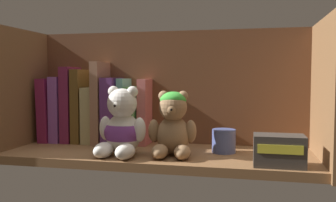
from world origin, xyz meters
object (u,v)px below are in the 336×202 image
(book_6, at_px, (115,110))
(book_1, at_px, (63,109))
(book_3, at_px, (83,106))
(pillar_candle, at_px, (224,141))
(book_7, at_px, (125,111))
(book_8, at_px, (135,115))
(book_9, at_px, (146,112))
(teddy_bear_larger, at_px, (122,128))
(book_2, at_px, (73,104))
(book_0, at_px, (53,109))
(book_4, at_px, (94,115))
(small_product_box, at_px, (279,150))
(book_5, at_px, (104,102))
(teddy_bear_smaller, at_px, (173,125))

(book_6, bearing_deg, book_1, -180.00)
(book_3, distance_m, pillar_candle, 0.41)
(book_6, distance_m, book_7, 0.03)
(book_8, height_order, book_9, book_9)
(book_3, relative_size, teddy_bear_larger, 1.26)
(book_7, distance_m, book_8, 0.03)
(book_2, height_order, teddy_bear_larger, book_2)
(book_0, relative_size, teddy_bear_larger, 1.10)
(book_0, relative_size, book_4, 1.16)
(book_3, height_order, small_product_box, book_3)
(book_1, height_order, book_5, book_5)
(teddy_bear_larger, distance_m, teddy_bear_smaller, 0.12)
(book_4, distance_m, small_product_box, 0.52)
(book_3, xyz_separation_m, book_4, (0.03, 0.00, -0.02))
(book_2, xyz_separation_m, small_product_box, (0.55, -0.18, -0.07))
(book_8, distance_m, book_9, 0.03)
(pillar_candle, bearing_deg, book_6, 166.49)
(book_0, relative_size, book_2, 0.85)
(book_0, distance_m, book_5, 0.16)
(book_4, height_order, book_5, book_5)
(book_0, height_order, book_6, book_6)
(book_3, distance_m, book_6, 0.10)
(book_4, distance_m, book_5, 0.05)
(book_9, bearing_deg, book_5, -180.00)
(book_1, distance_m, book_6, 0.16)
(book_6, bearing_deg, book_7, -0.00)
(book_1, xyz_separation_m, book_7, (0.19, -0.00, -0.00))
(book_8, relative_size, book_9, 0.88)
(book_5, relative_size, small_product_box, 2.19)
(book_3, distance_m, teddy_bear_smaller, 0.32)
(book_8, height_order, teddy_bear_larger, teddy_bear_larger)
(teddy_bear_larger, bearing_deg, teddy_bear_smaller, 8.62)
(book_7, height_order, book_9, book_7)
(book_3, height_order, book_4, book_3)
(book_9, height_order, teddy_bear_larger, book_9)
(book_1, bearing_deg, book_5, -0.00)
(book_8, bearing_deg, book_6, 180.00)
(book_7, distance_m, pillar_candle, 0.29)
(book_9, height_order, teddy_bear_smaller, book_9)
(book_1, relative_size, book_3, 0.90)
(book_3, bearing_deg, teddy_bear_larger, -41.57)
(book_4, xyz_separation_m, book_6, (0.06, 0.00, 0.01))
(book_2, distance_m, book_6, 0.13)
(teddy_bear_larger, bearing_deg, small_product_box, -4.96)
(teddy_bear_smaller, bearing_deg, book_9, 127.84)
(teddy_bear_larger, xyz_separation_m, teddy_bear_smaller, (0.12, 0.02, 0.01))
(book_2, relative_size, book_5, 0.94)
(book_9, bearing_deg, small_product_box, -28.49)
(book_5, bearing_deg, book_2, 180.00)
(book_3, height_order, teddy_bear_larger, book_3)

